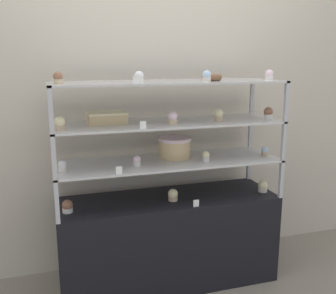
% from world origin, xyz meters
% --- Properties ---
extents(ground_plane, '(20.00, 20.00, 0.00)m').
position_xyz_m(ground_plane, '(0.00, 0.00, 0.00)').
color(ground_plane, gray).
extents(back_wall, '(8.00, 0.05, 2.60)m').
position_xyz_m(back_wall, '(0.00, 0.37, 1.30)').
color(back_wall, beige).
rests_on(back_wall, ground_plane).
extents(display_base, '(1.41, 0.45, 0.59)m').
position_xyz_m(display_base, '(0.00, 0.00, 0.30)').
color(display_base, black).
rests_on(display_base, ground_plane).
extents(display_riser_lower, '(1.41, 0.45, 0.25)m').
position_xyz_m(display_riser_lower, '(0.00, 0.00, 0.83)').
color(display_riser_lower, '#B7B7BC').
rests_on(display_riser_lower, display_base).
extents(display_riser_middle, '(1.41, 0.45, 0.25)m').
position_xyz_m(display_riser_middle, '(0.00, 0.00, 1.08)').
color(display_riser_middle, '#B7B7BC').
rests_on(display_riser_middle, display_riser_lower).
extents(display_riser_upper, '(1.41, 0.45, 0.25)m').
position_xyz_m(display_riser_upper, '(0.00, 0.00, 1.33)').
color(display_riser_upper, '#B7B7BC').
rests_on(display_riser_upper, display_riser_middle).
extents(layer_cake_centerpiece, '(0.21, 0.21, 0.13)m').
position_xyz_m(layer_cake_centerpiece, '(0.06, 0.06, 0.91)').
color(layer_cake_centerpiece, '#DBBC84').
rests_on(layer_cake_centerpiece, display_riser_lower).
extents(sheet_cake_frosted, '(0.23, 0.18, 0.07)m').
position_xyz_m(sheet_cake_frosted, '(-0.37, 0.05, 1.13)').
color(sheet_cake_frosted, '#DBBC84').
rests_on(sheet_cake_frosted, display_riser_middle).
extents(cupcake_0, '(0.06, 0.06, 0.08)m').
position_xyz_m(cupcake_0, '(-0.64, -0.07, 0.63)').
color(cupcake_0, white).
rests_on(cupcake_0, display_base).
extents(cupcake_1, '(0.06, 0.06, 0.08)m').
position_xyz_m(cupcake_1, '(0.01, -0.06, 0.63)').
color(cupcake_1, '#CCB28C').
rests_on(cupcake_1, display_base).
extents(cupcake_2, '(0.06, 0.06, 0.08)m').
position_xyz_m(cupcake_2, '(0.65, -0.08, 0.63)').
color(cupcake_2, beige).
rests_on(cupcake_2, display_base).
extents(price_tag_0, '(0.04, 0.00, 0.04)m').
position_xyz_m(price_tag_0, '(0.12, -0.21, 0.62)').
color(price_tag_0, white).
rests_on(price_tag_0, display_base).
extents(cupcake_3, '(0.05, 0.05, 0.06)m').
position_xyz_m(cupcake_3, '(-0.65, -0.06, 0.87)').
color(cupcake_3, white).
rests_on(cupcake_3, display_riser_lower).
extents(cupcake_4, '(0.05, 0.05, 0.06)m').
position_xyz_m(cupcake_4, '(-0.22, -0.07, 0.87)').
color(cupcake_4, white).
rests_on(cupcake_4, display_riser_lower).
extents(cupcake_5, '(0.05, 0.05, 0.06)m').
position_xyz_m(cupcake_5, '(0.22, -0.09, 0.87)').
color(cupcake_5, white).
rests_on(cupcake_5, display_riser_lower).
extents(cupcake_6, '(0.05, 0.05, 0.06)m').
position_xyz_m(cupcake_6, '(0.65, -0.08, 0.87)').
color(cupcake_6, '#CCB28C').
rests_on(cupcake_6, display_riser_lower).
extents(price_tag_1, '(0.04, 0.00, 0.04)m').
position_xyz_m(price_tag_1, '(-0.35, -0.21, 0.87)').
color(price_tag_1, white).
rests_on(price_tag_1, display_riser_lower).
extents(cupcake_7, '(0.06, 0.06, 0.08)m').
position_xyz_m(cupcake_7, '(-0.65, -0.11, 1.13)').
color(cupcake_7, '#CCB28C').
rests_on(cupcake_7, display_riser_middle).
extents(cupcake_8, '(0.06, 0.06, 0.08)m').
position_xyz_m(cupcake_8, '(-0.00, -0.10, 1.13)').
color(cupcake_8, '#CCB28C').
rests_on(cupcake_8, display_riser_middle).
extents(cupcake_9, '(0.06, 0.06, 0.08)m').
position_xyz_m(cupcake_9, '(0.31, -0.06, 1.13)').
color(cupcake_9, '#CCB28C').
rests_on(cupcake_9, display_riser_middle).
extents(cupcake_10, '(0.06, 0.06, 0.08)m').
position_xyz_m(cupcake_10, '(0.66, -0.08, 1.13)').
color(cupcake_10, white).
rests_on(cupcake_10, display_riser_middle).
extents(price_tag_2, '(0.04, 0.00, 0.04)m').
position_xyz_m(price_tag_2, '(-0.21, -0.21, 1.11)').
color(price_tag_2, white).
rests_on(price_tag_2, display_riser_middle).
extents(cupcake_11, '(0.05, 0.05, 0.07)m').
position_xyz_m(cupcake_11, '(-0.64, -0.08, 1.37)').
color(cupcake_11, '#CCB28C').
rests_on(cupcake_11, display_riser_upper).
extents(cupcake_12, '(0.05, 0.05, 0.07)m').
position_xyz_m(cupcake_12, '(-0.21, -0.12, 1.37)').
color(cupcake_12, white).
rests_on(cupcake_12, display_riser_upper).
extents(cupcake_13, '(0.05, 0.05, 0.07)m').
position_xyz_m(cupcake_13, '(0.21, -0.11, 1.37)').
color(cupcake_13, beige).
rests_on(cupcake_13, display_riser_upper).
extents(cupcake_14, '(0.05, 0.05, 0.07)m').
position_xyz_m(cupcake_14, '(0.64, -0.09, 1.37)').
color(cupcake_14, white).
rests_on(cupcake_14, display_riser_upper).
extents(price_tag_3, '(0.04, 0.00, 0.04)m').
position_xyz_m(price_tag_3, '(-0.24, -0.21, 1.36)').
color(price_tag_3, white).
rests_on(price_tag_3, display_riser_upper).
extents(donut_glazed, '(0.13, 0.13, 0.04)m').
position_xyz_m(donut_glazed, '(0.28, -0.03, 1.36)').
color(donut_glazed, brown).
rests_on(donut_glazed, display_riser_upper).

